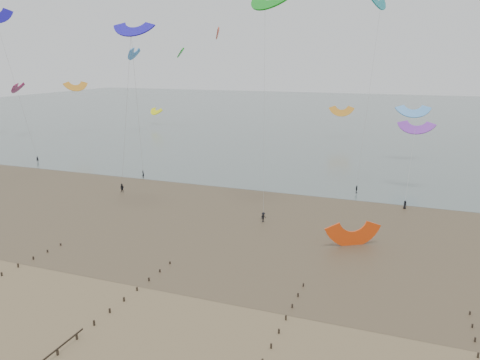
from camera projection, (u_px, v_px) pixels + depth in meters
name	position (u px, v px, depth m)	size (l,w,h in m)	color
ground	(86.00, 301.00, 52.37)	(500.00, 500.00, 0.00)	brown
sea_and_shore	(191.00, 209.00, 84.93)	(500.00, 665.00, 0.03)	#475654
kitesurfer_lead	(143.00, 174.00, 106.75)	(0.64, 0.42, 1.75)	black
kitesurfers	(386.00, 204.00, 84.42)	(137.38, 26.74, 1.89)	black
grounded_kite	(352.00, 245.00, 68.15)	(7.02, 3.68, 5.35)	#F5460F
kites_airborne	(243.00, 76.00, 141.92)	(239.17, 121.71, 37.38)	red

